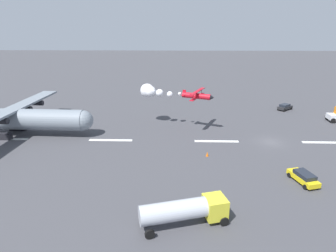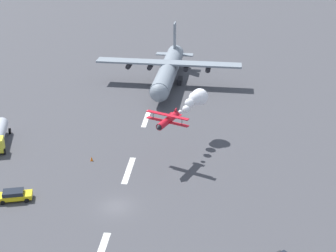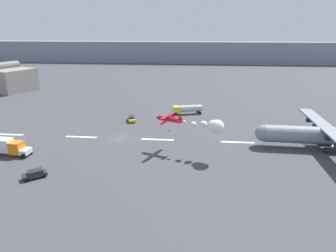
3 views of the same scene
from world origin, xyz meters
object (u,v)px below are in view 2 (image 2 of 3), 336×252
Objects in this scene: stunt_biplane_red at (192,102)px; airport_staff_sedan at (15,195)px; traffic_cone_far at (92,159)px; cargo_transport_plane at (168,71)px.

stunt_biplane_red is 3.03× the size of airport_staff_sedan.
traffic_cone_far is (11.95, -7.90, -0.44)m from airport_staff_sedan.
stunt_biplane_red is 31.89m from airport_staff_sedan.
cargo_transport_plane is at bearing 14.52° from stunt_biplane_red.
cargo_transport_plane is 42.83× the size of traffic_cone_far.
airport_staff_sedan is at bearing 131.79° from stunt_biplane_red.
cargo_transport_plane reaches higher than stunt_biplane_red.
cargo_transport_plane is 49.83m from airport_staff_sedan.
stunt_biplane_red reaches higher than traffic_cone_far.
stunt_biplane_red reaches higher than airport_staff_sedan.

